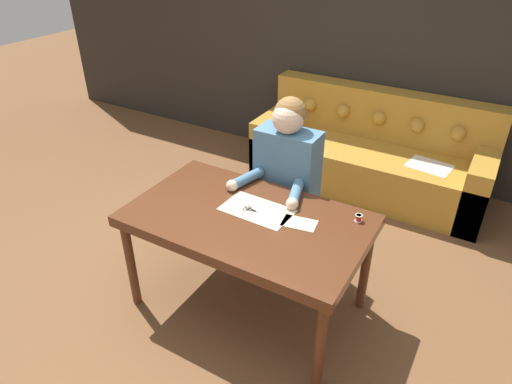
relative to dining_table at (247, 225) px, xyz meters
name	(u,v)px	position (x,y,z in m)	size (l,w,h in m)	color
ground_plane	(236,292)	(-0.13, 0.05, -0.66)	(16.00, 16.00, 0.00)	brown
wall_back	(365,39)	(-0.13, 2.37, 0.64)	(8.00, 0.06, 2.60)	#2D2823
dining_table	(247,225)	(0.00, 0.00, 0.00)	(1.47, 0.87, 0.73)	#562D19
couch	(370,156)	(0.18, 1.97, -0.34)	(2.16, 0.81, 0.91)	#B7842D
person	(286,183)	(-0.02, 0.58, 0.01)	(0.53, 0.56, 1.30)	#33281E
pattern_paper_main	(257,210)	(0.02, 0.09, 0.07)	(0.45, 0.28, 0.00)	beige
pattern_paper_offcut	(299,223)	(0.31, 0.09, 0.07)	(0.22, 0.16, 0.00)	beige
scissors	(252,211)	(0.00, 0.07, 0.07)	(0.20, 0.07, 0.01)	silver
thread_spool	(359,218)	(0.60, 0.29, 0.09)	(0.04, 0.04, 0.05)	red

